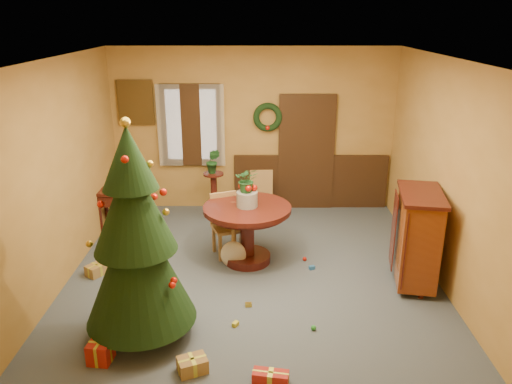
{
  "coord_description": "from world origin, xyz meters",
  "views": [
    {
      "loc": [
        0.06,
        -5.98,
        3.41
      ],
      "look_at": [
        0.05,
        0.4,
        1.12
      ],
      "focal_mm": 35.0,
      "sensor_mm": 36.0,
      "label": 1
    }
  ],
  "objects_px": {
    "dining_table": "(247,223)",
    "writing_desk": "(122,201)",
    "christmas_tree": "(136,240)",
    "chair_near": "(226,222)",
    "sideboard": "(417,236)"
  },
  "relations": [
    {
      "from": "dining_table",
      "to": "writing_desk",
      "type": "height_order",
      "value": "dining_table"
    },
    {
      "from": "christmas_tree",
      "to": "writing_desk",
      "type": "relative_size",
      "value": 3.0
    },
    {
      "from": "chair_near",
      "to": "sideboard",
      "type": "xyz_separation_m",
      "value": [
        2.55,
        -0.89,
        0.19
      ]
    },
    {
      "from": "dining_table",
      "to": "writing_desk",
      "type": "xyz_separation_m",
      "value": [
        -2.07,
        1.09,
        -0.07
      ]
    },
    {
      "from": "writing_desk",
      "to": "chair_near",
      "type": "bearing_deg",
      "value": -24.76
    },
    {
      "from": "writing_desk",
      "to": "sideboard",
      "type": "xyz_separation_m",
      "value": [
        4.3,
        -1.69,
        0.16
      ]
    },
    {
      "from": "dining_table",
      "to": "sideboard",
      "type": "distance_m",
      "value": 2.31
    },
    {
      "from": "writing_desk",
      "to": "sideboard",
      "type": "bearing_deg",
      "value": -21.48
    },
    {
      "from": "sideboard",
      "to": "chair_near",
      "type": "bearing_deg",
      "value": 160.86
    },
    {
      "from": "chair_near",
      "to": "sideboard",
      "type": "bearing_deg",
      "value": -19.14
    },
    {
      "from": "chair_near",
      "to": "sideboard",
      "type": "height_order",
      "value": "sideboard"
    },
    {
      "from": "dining_table",
      "to": "chair_near",
      "type": "distance_m",
      "value": 0.44
    },
    {
      "from": "dining_table",
      "to": "writing_desk",
      "type": "bearing_deg",
      "value": 152.3
    },
    {
      "from": "dining_table",
      "to": "writing_desk",
      "type": "distance_m",
      "value": 2.34
    },
    {
      "from": "sideboard",
      "to": "dining_table",
      "type": "bearing_deg",
      "value": 164.85
    }
  ]
}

